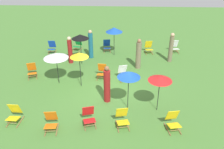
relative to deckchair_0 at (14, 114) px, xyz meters
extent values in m
plane|color=#477A33|center=(3.94, 2.25, -0.37)|extent=(40.00, 40.00, 0.00)
cube|color=olive|center=(-0.22, -0.05, -0.35)|extent=(0.06, 0.76, 0.04)
cube|color=olive|center=(0.22, -0.06, -0.35)|extent=(0.06, 0.76, 0.04)
cube|color=yellow|center=(-0.01, -0.15, -0.10)|extent=(0.49, 0.45, 0.13)
cube|color=yellow|center=(0.01, 0.15, 0.18)|extent=(0.49, 0.26, 0.57)
cylinder|color=olive|center=(-0.01, -0.35, -0.17)|extent=(0.44, 0.04, 0.03)
cube|color=olive|center=(4.34, 3.76, -0.35)|extent=(0.25, 0.74, 0.04)
cube|color=olive|center=(4.76, 3.89, -0.35)|extent=(0.25, 0.74, 0.04)
cube|color=white|center=(4.58, 3.73, -0.10)|extent=(0.58, 0.55, 0.13)
cube|color=white|center=(4.49, 4.02, 0.18)|extent=(0.53, 0.37, 0.57)
cylinder|color=olive|center=(4.63, 3.54, -0.17)|extent=(0.43, 0.15, 0.03)
cube|color=olive|center=(2.95, -0.11, -0.35)|extent=(0.25, 0.74, 0.04)
cube|color=olive|center=(3.37, 0.01, -0.35)|extent=(0.25, 0.74, 0.04)
cube|color=red|center=(3.18, -0.15, -0.10)|extent=(0.58, 0.55, 0.13)
cube|color=red|center=(3.10, 0.14, 0.18)|extent=(0.53, 0.37, 0.57)
cylinder|color=olive|center=(3.24, -0.34, -0.17)|extent=(0.43, 0.15, 0.03)
cube|color=olive|center=(-0.82, 3.81, -0.35)|extent=(0.27, 0.73, 0.04)
cube|color=olive|center=(-0.40, 3.95, -0.35)|extent=(0.27, 0.73, 0.04)
cube|color=orange|center=(-0.58, 3.78, -0.10)|extent=(0.59, 0.56, 0.13)
cube|color=orange|center=(-0.67, 4.07, 0.18)|extent=(0.53, 0.38, 0.57)
cylinder|color=olive|center=(-0.51, 3.59, -0.17)|extent=(0.43, 0.16, 0.03)
cube|color=olive|center=(1.03, 8.06, -0.35)|extent=(0.22, 0.75, 0.04)
cube|color=olive|center=(1.45, 7.95, -0.35)|extent=(0.22, 0.75, 0.04)
cube|color=#148C38|center=(1.22, 7.90, -0.10)|extent=(0.57, 0.54, 0.13)
cube|color=#148C38|center=(1.29, 8.20, 0.18)|extent=(0.53, 0.36, 0.57)
cylinder|color=olive|center=(1.17, 7.71, -0.17)|extent=(0.43, 0.14, 0.03)
cube|color=olive|center=(4.32, -0.14, -0.35)|extent=(0.18, 0.75, 0.04)
cube|color=olive|center=(4.75, -0.05, -0.35)|extent=(0.18, 0.75, 0.04)
cube|color=yellow|center=(4.56, -0.19, -0.10)|extent=(0.56, 0.52, 0.13)
cube|color=yellow|center=(4.50, 0.10, 0.18)|extent=(0.52, 0.34, 0.57)
cylinder|color=olive|center=(4.60, -0.39, -0.17)|extent=(0.44, 0.11, 0.03)
cube|color=olive|center=(6.08, 7.67, -0.35)|extent=(0.14, 0.76, 0.04)
cube|color=olive|center=(6.52, 7.73, -0.35)|extent=(0.14, 0.76, 0.04)
cube|color=yellow|center=(6.31, 7.60, -0.10)|extent=(0.53, 0.49, 0.13)
cube|color=yellow|center=(6.27, 7.90, 0.18)|extent=(0.51, 0.31, 0.57)
cylinder|color=olive|center=(6.34, 7.40, -0.17)|extent=(0.44, 0.09, 0.03)
cube|color=olive|center=(3.12, 3.98, -0.35)|extent=(0.11, 0.76, 0.04)
cube|color=olive|center=(3.56, 3.94, -0.35)|extent=(0.11, 0.76, 0.04)
cube|color=orange|center=(3.33, 3.86, -0.10)|extent=(0.52, 0.48, 0.13)
cube|color=orange|center=(3.36, 4.16, 0.18)|extent=(0.50, 0.29, 0.57)
cylinder|color=olive|center=(3.31, 3.66, -0.17)|extent=(0.44, 0.07, 0.03)
cube|color=olive|center=(7.91, 7.91, -0.35)|extent=(0.11, 0.76, 0.04)
cube|color=olive|center=(8.35, 7.95, -0.35)|extent=(0.11, 0.76, 0.04)
cube|color=white|center=(8.14, 7.83, -0.10)|extent=(0.52, 0.48, 0.13)
cube|color=white|center=(8.11, 8.13, 0.18)|extent=(0.50, 0.29, 0.57)
cylinder|color=olive|center=(8.16, 7.63, -0.17)|extent=(0.44, 0.07, 0.03)
cube|color=olive|center=(-0.67, 7.42, -0.35)|extent=(0.08, 0.76, 0.04)
cube|color=olive|center=(-0.23, 7.45, -0.35)|extent=(0.08, 0.76, 0.04)
cube|color=#1947B7|center=(-0.44, 7.33, -0.10)|extent=(0.50, 0.46, 0.13)
cube|color=#1947B7|center=(-0.46, 7.63, 0.18)|extent=(0.49, 0.28, 0.57)
cylinder|color=olive|center=(-0.43, 7.13, -0.17)|extent=(0.44, 0.05, 0.03)
cube|color=olive|center=(3.15, 7.84, -0.35)|extent=(0.13, 0.76, 0.04)
cube|color=olive|center=(3.59, 7.89, -0.35)|extent=(0.13, 0.76, 0.04)
cube|color=#1947B7|center=(3.38, 7.77, -0.10)|extent=(0.53, 0.49, 0.13)
cube|color=#1947B7|center=(3.34, 8.06, 0.18)|extent=(0.51, 0.31, 0.57)
cylinder|color=olive|center=(3.41, 7.57, -0.17)|extent=(0.44, 0.08, 0.03)
cube|color=olive|center=(6.36, -0.22, -0.35)|extent=(0.18, 0.75, 0.04)
cube|color=olive|center=(6.79, -0.14, -0.35)|extent=(0.18, 0.75, 0.04)
cube|color=yellow|center=(6.60, -0.28, -0.10)|extent=(0.55, 0.52, 0.13)
cube|color=yellow|center=(6.54, 0.02, 0.18)|extent=(0.52, 0.34, 0.57)
cylinder|color=olive|center=(6.64, -0.47, -0.17)|extent=(0.44, 0.11, 0.03)
cube|color=olive|center=(1.46, -0.48, -0.35)|extent=(0.12, 0.76, 0.04)
cube|color=olive|center=(1.90, -0.43, -0.35)|extent=(0.12, 0.76, 0.04)
cube|color=orange|center=(1.69, -0.56, -0.10)|extent=(0.52, 0.48, 0.13)
cube|color=orange|center=(1.66, -0.26, 0.18)|extent=(0.50, 0.30, 0.57)
cylinder|color=olive|center=(1.71, -0.75, -0.17)|extent=(0.44, 0.08, 0.03)
cylinder|color=black|center=(1.91, 5.75, 0.58)|extent=(0.03, 0.03, 1.91)
cone|color=black|center=(1.91, 5.75, 1.43)|extent=(1.05, 1.05, 0.27)
cylinder|color=black|center=(6.10, 1.11, 0.50)|extent=(0.03, 0.03, 1.74)
cone|color=red|center=(6.10, 1.11, 1.28)|extent=(1.04, 1.04, 0.23)
cylinder|color=black|center=(3.90, 7.21, 0.58)|extent=(0.03, 0.03, 1.91)
cone|color=#194CB2|center=(3.90, 7.21, 1.42)|extent=(1.10, 1.10, 0.30)
cylinder|color=black|center=(1.06, 3.28, 0.49)|extent=(0.03, 0.03, 1.72)
cone|color=white|center=(1.06, 3.28, 1.25)|extent=(1.28, 1.28, 0.25)
cylinder|color=black|center=(2.31, 3.05, 0.57)|extent=(0.03, 0.03, 1.88)
cone|color=yellow|center=(2.31, 3.05, 1.42)|extent=(0.94, 0.94, 0.23)
cylinder|color=black|center=(4.76, 1.19, 0.56)|extent=(0.03, 0.03, 1.86)
cone|color=#194CB2|center=(4.76, 1.19, 1.38)|extent=(1.01, 1.01, 0.27)
cylinder|color=maroon|center=(1.20, 5.87, 0.39)|extent=(0.40, 0.40, 1.52)
sphere|color=beige|center=(1.20, 5.87, 1.25)|extent=(0.23, 0.23, 0.23)
cylinder|color=#195972|center=(2.39, 6.73, 0.47)|extent=(0.42, 0.42, 1.68)
sphere|color=tan|center=(2.39, 6.73, 1.41)|extent=(0.23, 0.23, 0.23)
cylinder|color=maroon|center=(3.79, 1.71, 0.45)|extent=(0.37, 0.37, 1.64)
sphere|color=brown|center=(3.79, 1.71, 1.37)|extent=(0.23, 0.23, 0.23)
cylinder|color=#72664C|center=(5.43, 5.32, 0.45)|extent=(0.42, 0.42, 1.65)
sphere|color=#936647|center=(5.43, 5.32, 1.38)|extent=(0.23, 0.23, 0.23)
cylinder|color=#72664C|center=(7.52, 6.36, 0.47)|extent=(0.33, 0.33, 1.68)
sphere|color=tan|center=(7.52, 6.36, 1.42)|extent=(0.24, 0.24, 0.24)
camera|label=1|loc=(4.47, -7.74, 6.18)|focal=38.06mm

